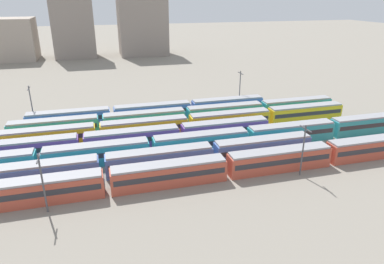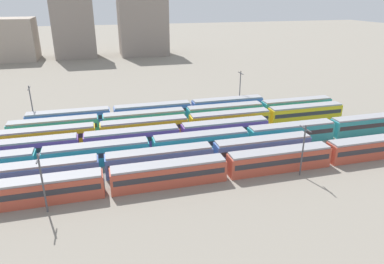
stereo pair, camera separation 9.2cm
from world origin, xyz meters
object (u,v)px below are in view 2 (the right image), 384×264
at_px(train_track_2, 247,137).
at_px(catenary_pole_0, 42,180).
at_px(catenary_pole_3, 32,103).
at_px(train_track_1, 160,160).
at_px(train_track_5, 186,116).
at_px(train_track_6, 153,111).
at_px(train_track_3, 132,139).
at_px(train_track_4, 188,124).
at_px(catenary_pole_2, 303,148).
at_px(train_track_0, 279,159).
at_px(catenary_pole_1, 240,88).

bearing_deg(train_track_2, catenary_pole_0, -159.42).
bearing_deg(catenary_pole_3, train_track_1, -50.86).
bearing_deg(catenary_pole_3, catenary_pole_0, -80.10).
height_order(train_track_5, train_track_6, same).
bearing_deg(train_track_3, train_track_5, 38.08).
height_order(train_track_1, train_track_5, same).
xyz_separation_m(train_track_3, train_track_4, (12.52, 5.20, 0.00)).
height_order(train_track_4, catenary_pole_0, catenary_pole_0).
distance_m(train_track_3, catenary_pole_2, 31.42).
distance_m(train_track_1, train_track_6, 26.18).
relative_size(train_track_0, train_track_2, 0.83).
bearing_deg(train_track_0, catenary_pole_2, -47.46).
bearing_deg(train_track_1, catenary_pole_0, -154.76).
height_order(train_track_1, catenary_pole_3, catenary_pole_3).
relative_size(catenary_pole_0, catenary_pole_2, 1.00).
bearing_deg(train_track_3, train_track_0, -34.29).
relative_size(catenary_pole_0, catenary_pole_3, 0.95).
height_order(train_track_1, train_track_2, same).
xyz_separation_m(train_track_6, catenary_pole_3, (-26.61, 2.98, 3.22)).
distance_m(train_track_0, train_track_1, 20.12).
distance_m(train_track_5, catenary_pole_1, 18.54).
distance_m(train_track_1, train_track_2, 18.95).
relative_size(train_track_1, train_track_6, 1.00).
relative_size(train_track_2, train_track_3, 2.02).
height_order(train_track_0, catenary_pole_2, catenary_pole_2).
xyz_separation_m(train_track_5, catenary_pole_2, (12.08, -28.70, 3.01)).
distance_m(train_track_1, catenary_pole_0, 19.16).
bearing_deg(catenary_pole_2, train_track_0, 132.54).
bearing_deg(catenary_pole_0, train_track_3, 53.49).
xyz_separation_m(train_track_2, train_track_4, (-9.14, 10.40, 0.00)).
distance_m(catenary_pole_1, catenary_pole_2, 36.86).
bearing_deg(train_track_3, train_track_2, -13.50).
xyz_separation_m(train_track_3, catenary_pole_0, (-13.67, -18.47, 3.00)).
relative_size(train_track_4, catenary_pole_3, 8.14).
distance_m(train_track_3, catenary_pole_0, 23.18).
bearing_deg(train_track_2, catenary_pole_1, 71.20).
distance_m(train_track_1, catenary_pole_1, 39.04).
bearing_deg(catenary_pole_2, catenary_pole_0, -179.76).
bearing_deg(train_track_6, catenary_pole_2, -60.88).
relative_size(train_track_2, train_track_5, 1.51).
relative_size(train_track_3, train_track_5, 0.75).
bearing_deg(catenary_pole_0, catenary_pole_3, 99.90).
bearing_deg(train_track_5, train_track_4, -98.18).
height_order(train_track_4, catenary_pole_1, catenary_pole_1).
relative_size(train_track_2, catenary_pole_1, 11.50).
xyz_separation_m(train_track_3, catenary_pole_1, (29.66, 18.30, 3.53)).
bearing_deg(catenary_pole_1, catenary_pole_3, 179.68).
bearing_deg(train_track_0, train_track_3, 145.71).
bearing_deg(train_track_1, catenary_pole_3, 129.14).
relative_size(train_track_4, catenary_pole_0, 8.53).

